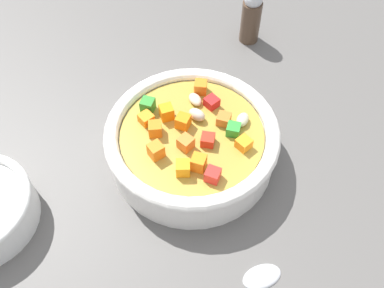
% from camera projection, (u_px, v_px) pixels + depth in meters
% --- Properties ---
extents(ground_plane, '(1.40, 1.40, 0.02)m').
position_uv_depth(ground_plane, '(192.00, 161.00, 0.51)').
color(ground_plane, '#565451').
extents(soup_bowl_main, '(0.19, 0.19, 0.06)m').
position_uv_depth(soup_bowl_main, '(192.00, 141.00, 0.48)').
color(soup_bowl_main, white).
rests_on(soup_bowl_main, ground_plane).
extents(pepper_shaker, '(0.03, 0.03, 0.08)m').
position_uv_depth(pepper_shaker, '(251.00, 16.00, 0.59)').
color(pepper_shaker, '#4C3828').
rests_on(pepper_shaker, ground_plane).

